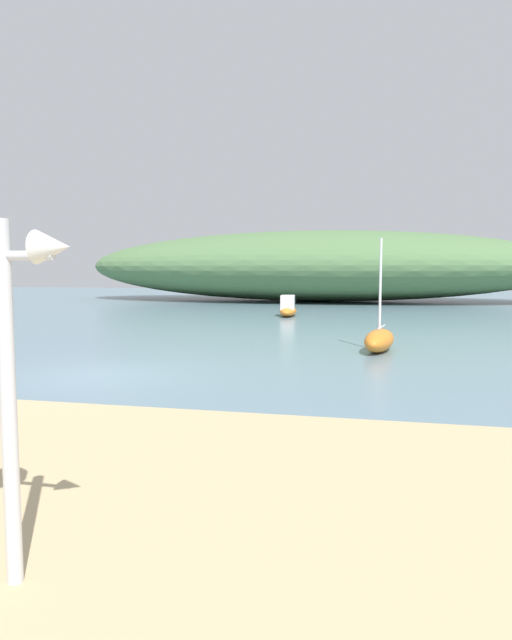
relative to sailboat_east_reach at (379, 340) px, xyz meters
The scene contains 4 objects.
ground_plane 8.65m from the sailboat_east_reach, 139.76° to the right, with size 120.00×120.00×0.00m, color slate.
distant_hill 28.65m from the sailboat_east_reach, 100.49° to the left, with size 39.10×13.82×5.73m, color #517547.
sailboat_east_reach is the anchor object (origin of this frame).
motorboat_west_reach 13.48m from the sailboat_east_reach, 111.67° to the left, with size 1.17×2.99×1.18m.
Camera 1 is at (6.60, -12.43, 2.59)m, focal length 31.39 mm.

